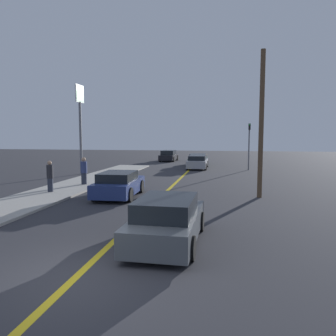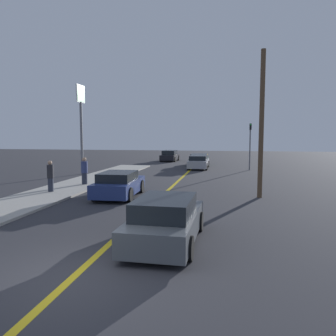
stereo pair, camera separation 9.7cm
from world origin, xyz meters
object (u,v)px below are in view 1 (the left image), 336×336
at_px(car_parked_left_lot, 198,160).
at_px(car_oncoming_far, 169,156).
at_px(car_near_right_lane, 167,221).
at_px(car_ahead_center, 119,184).
at_px(utility_pole, 261,125).
at_px(pedestrian_by_sign, 84,171).
at_px(pedestrian_far_standing, 50,176).
at_px(traffic_light, 249,142).
at_px(car_far_distant, 198,162).
at_px(roadside_sign, 80,111).

height_order(car_parked_left_lot, car_oncoming_far, car_oncoming_far).
relative_size(car_near_right_lane, car_ahead_center, 1.01).
relative_size(car_ahead_center, utility_pole, 0.57).
relative_size(car_near_right_lane, pedestrian_by_sign, 2.54).
bearing_deg(utility_pole, pedestrian_by_sign, 169.05).
xyz_separation_m(pedestrian_by_sign, utility_pole, (10.34, -2.00, 2.71)).
bearing_deg(car_ahead_center, pedestrian_far_standing, 174.55).
bearing_deg(pedestrian_far_standing, car_oncoming_far, 83.98).
distance_m(car_parked_left_lot, traffic_light, 6.46).
height_order(car_near_right_lane, car_ahead_center, car_near_right_lane).
distance_m(car_near_right_lane, pedestrian_by_sign, 11.96).
bearing_deg(utility_pole, car_parked_left_lot, 105.01).
bearing_deg(car_ahead_center, car_parked_left_lot, 79.65).
xyz_separation_m(car_near_right_lane, pedestrian_by_sign, (-6.99, 9.71, 0.28)).
height_order(car_parked_left_lot, pedestrian_far_standing, pedestrian_far_standing).
xyz_separation_m(car_near_right_lane, car_parked_left_lot, (-1.21, 24.71, -0.06)).
height_order(car_parked_left_lot, utility_pole, utility_pole).
bearing_deg(pedestrian_by_sign, car_ahead_center, -43.06).
relative_size(car_far_distant, car_parked_left_lot, 1.12).
relative_size(pedestrian_by_sign, traffic_light, 0.40).
bearing_deg(pedestrian_far_standing, car_near_right_lane, -41.91).
distance_m(car_parked_left_lot, car_oncoming_far, 6.56).
xyz_separation_m(car_oncoming_far, pedestrian_far_standing, (-2.43, -23.09, 0.32)).
xyz_separation_m(car_far_distant, traffic_light, (4.64, -0.68, 1.94)).
height_order(car_far_distant, car_oncoming_far, car_oncoming_far).
relative_size(car_near_right_lane, car_oncoming_far, 1.02).
bearing_deg(car_parked_left_lot, pedestrian_by_sign, -112.99).
relative_size(car_ahead_center, traffic_light, 1.00).
distance_m(car_parked_left_lot, roadside_sign, 13.38).
relative_size(car_far_distant, car_oncoming_far, 1.14).
relative_size(traffic_light, roadside_sign, 0.59).
bearing_deg(car_oncoming_far, utility_pole, -67.81).
xyz_separation_m(pedestrian_far_standing, pedestrian_by_sign, (0.63, 2.87, -0.01)).
distance_m(car_parked_left_lot, utility_pole, 17.86).
bearing_deg(car_near_right_lane, pedestrian_far_standing, 139.06).
height_order(car_ahead_center, traffic_light, traffic_light).
distance_m(pedestrian_far_standing, traffic_light, 18.16).
distance_m(car_ahead_center, utility_pole, 7.75).
relative_size(car_ahead_center, car_far_distant, 0.88).
bearing_deg(car_parked_left_lot, car_ahead_center, -99.77).
bearing_deg(car_far_distant, utility_pole, -73.12).
relative_size(car_parked_left_lot, car_oncoming_far, 1.02).
height_order(car_near_right_lane, pedestrian_far_standing, pedestrian_far_standing).
xyz_separation_m(car_far_distant, roadside_sign, (-8.86, -6.16, 4.42)).
relative_size(car_oncoming_far, utility_pole, 0.57).
relative_size(pedestrian_far_standing, traffic_light, 0.40).
height_order(roadside_sign, utility_pole, utility_pole).
height_order(pedestrian_far_standing, utility_pole, utility_pole).
xyz_separation_m(car_ahead_center, car_far_distant, (2.74, 15.01, -0.02)).
relative_size(car_far_distant, traffic_light, 1.14).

